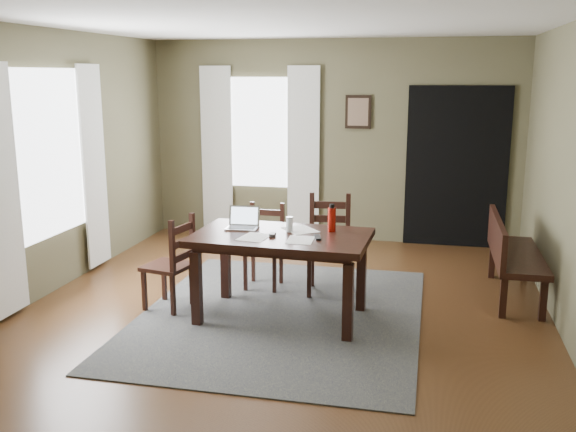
% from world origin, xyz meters
% --- Properties ---
extents(ground, '(5.00, 6.00, 0.01)m').
position_xyz_m(ground, '(0.00, 0.00, -0.01)').
color(ground, '#492C16').
extents(room_shell, '(5.02, 6.02, 2.71)m').
position_xyz_m(room_shell, '(0.00, 0.00, 1.80)').
color(room_shell, brown).
rests_on(room_shell, ground).
extents(rug, '(2.60, 3.20, 0.01)m').
position_xyz_m(rug, '(0.00, 0.00, 0.01)').
color(rug, '#3A3A3A').
rests_on(rug, ground).
extents(dining_table, '(1.63, 1.02, 0.80)m').
position_xyz_m(dining_table, '(0.02, -0.06, 0.71)').
color(dining_table, black).
rests_on(dining_table, rug).
extents(chair_end, '(0.48, 0.48, 0.92)m').
position_xyz_m(chair_end, '(-1.06, -0.07, 0.46)').
color(chair_end, black).
rests_on(chair_end, rug).
extents(chair_back_left, '(0.39, 0.39, 0.89)m').
position_xyz_m(chair_back_left, '(-0.37, 0.79, 0.44)').
color(chair_back_left, black).
rests_on(chair_back_left, rug).
extents(chair_back_right, '(0.49, 0.49, 1.02)m').
position_xyz_m(chair_back_right, '(0.33, 0.77, 0.50)').
color(chair_back_right, black).
rests_on(chair_back_right, rug).
extents(bench, '(0.47, 1.45, 0.82)m').
position_xyz_m(bench, '(2.15, 1.02, 0.49)').
color(bench, black).
rests_on(bench, ground).
extents(laptop, '(0.31, 0.25, 0.20)m').
position_xyz_m(laptop, '(-0.39, 0.10, 0.86)').
color(laptop, '#B7B7BC').
rests_on(laptop, dining_table).
extents(computer_mouse, '(0.05, 0.09, 0.03)m').
position_xyz_m(computer_mouse, '(-0.04, -0.16, 0.82)').
color(computer_mouse, '#3F3F42').
rests_on(computer_mouse, dining_table).
extents(tv_remote, '(0.09, 0.17, 0.02)m').
position_xyz_m(tv_remote, '(0.37, -0.14, 0.82)').
color(tv_remote, black).
rests_on(tv_remote, dining_table).
extents(drinking_glass, '(0.08, 0.08, 0.14)m').
position_xyz_m(drinking_glass, '(0.07, 0.04, 0.88)').
color(drinking_glass, silver).
rests_on(drinking_glass, dining_table).
extents(water_bottle, '(0.08, 0.08, 0.26)m').
position_xyz_m(water_bottle, '(0.45, 0.14, 0.93)').
color(water_bottle, '#AD180D').
rests_on(water_bottle, dining_table).
extents(paper_b, '(0.24, 0.31, 0.00)m').
position_xyz_m(paper_b, '(0.23, -0.24, 0.81)').
color(paper_b, white).
rests_on(paper_b, dining_table).
extents(paper_c, '(0.40, 0.41, 0.00)m').
position_xyz_m(paper_c, '(0.15, 0.13, 0.81)').
color(paper_c, white).
rests_on(paper_c, dining_table).
extents(paper_e, '(0.29, 0.35, 0.00)m').
position_xyz_m(paper_e, '(-0.19, -0.23, 0.81)').
color(paper_e, white).
rests_on(paper_e, dining_table).
extents(window_left, '(0.01, 1.30, 1.70)m').
position_xyz_m(window_left, '(-2.47, 0.20, 1.45)').
color(window_left, white).
rests_on(window_left, ground).
extents(window_back, '(1.00, 0.01, 1.50)m').
position_xyz_m(window_back, '(-1.00, 2.97, 1.45)').
color(window_back, white).
rests_on(window_back, ground).
extents(curtain_left_near, '(0.03, 0.48, 2.30)m').
position_xyz_m(curtain_left_near, '(-2.44, -0.62, 1.20)').
color(curtain_left_near, silver).
rests_on(curtain_left_near, ground).
extents(curtain_left_far, '(0.03, 0.48, 2.30)m').
position_xyz_m(curtain_left_far, '(-2.44, 1.02, 1.20)').
color(curtain_left_far, silver).
rests_on(curtain_left_far, ground).
extents(curtain_back_left, '(0.44, 0.03, 2.30)m').
position_xyz_m(curtain_back_left, '(-1.62, 2.94, 1.20)').
color(curtain_back_left, silver).
rests_on(curtain_back_left, ground).
extents(curtain_back_right, '(0.44, 0.03, 2.30)m').
position_xyz_m(curtain_back_right, '(-0.38, 2.94, 1.20)').
color(curtain_back_right, silver).
rests_on(curtain_back_right, ground).
extents(framed_picture, '(0.34, 0.03, 0.44)m').
position_xyz_m(framed_picture, '(0.35, 2.97, 1.75)').
color(framed_picture, black).
rests_on(framed_picture, ground).
extents(doorway_back, '(1.30, 0.03, 2.10)m').
position_xyz_m(doorway_back, '(1.65, 2.97, 1.05)').
color(doorway_back, black).
rests_on(doorway_back, ground).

